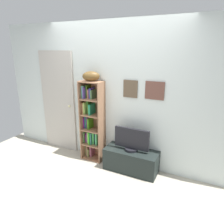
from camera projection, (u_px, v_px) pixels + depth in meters
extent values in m
cube|color=#A8A291|center=(80.00, 195.00, 3.01)|extent=(5.20, 5.20, 0.04)
cube|color=silver|center=(114.00, 95.00, 3.59)|extent=(4.80, 0.06, 2.51)
cube|color=brown|center=(130.00, 89.00, 3.37)|extent=(0.25, 0.02, 0.29)
cube|color=slate|center=(130.00, 89.00, 3.37)|extent=(0.20, 0.01, 0.24)
cube|color=brown|center=(155.00, 91.00, 3.20)|extent=(0.31, 0.02, 0.29)
cube|color=#9A99AB|center=(155.00, 91.00, 3.20)|extent=(0.26, 0.01, 0.24)
cube|color=#93674A|center=(83.00, 120.00, 3.84)|extent=(0.02, 0.26, 1.50)
cube|color=#93674A|center=(102.00, 124.00, 3.67)|extent=(0.02, 0.26, 1.50)
cube|color=#93674A|center=(96.00, 120.00, 3.86)|extent=(0.42, 0.01, 1.50)
cube|color=#93674A|center=(94.00, 158.00, 3.98)|extent=(0.38, 0.25, 0.02)
cube|color=#93674A|center=(93.00, 144.00, 3.89)|extent=(0.38, 0.25, 0.02)
cube|color=#93674A|center=(93.00, 130.00, 3.80)|extent=(0.38, 0.25, 0.02)
cube|color=#93674A|center=(92.00, 115.00, 3.71)|extent=(0.38, 0.25, 0.02)
cube|color=#93674A|center=(92.00, 99.00, 3.62)|extent=(0.38, 0.25, 0.02)
cube|color=#93674A|center=(91.00, 82.00, 3.53)|extent=(0.38, 0.25, 0.02)
cube|color=brown|center=(87.00, 149.00, 4.05)|extent=(0.03, 0.15, 0.22)
cube|color=brown|center=(89.00, 150.00, 4.03)|extent=(0.03, 0.16, 0.22)
cube|color=olive|center=(90.00, 152.00, 4.02)|extent=(0.03, 0.18, 0.16)
cube|color=#88475A|center=(92.00, 150.00, 4.01)|extent=(0.04, 0.14, 0.24)
cube|color=#496837|center=(86.00, 136.00, 3.95)|extent=(0.02, 0.19, 0.23)
cube|color=#621F61|center=(88.00, 137.00, 3.95)|extent=(0.03, 0.16, 0.19)
cube|color=#95B56F|center=(90.00, 137.00, 3.93)|extent=(0.03, 0.16, 0.21)
cube|color=#42943F|center=(91.00, 138.00, 3.92)|extent=(0.03, 0.16, 0.17)
cube|color=green|center=(92.00, 137.00, 3.88)|extent=(0.02, 0.21, 0.24)
cube|color=#2F625E|center=(93.00, 137.00, 3.88)|extent=(0.03, 0.20, 0.23)
cube|color=green|center=(95.00, 137.00, 3.88)|extent=(0.04, 0.16, 0.24)
cube|color=navy|center=(97.00, 137.00, 3.87)|extent=(0.04, 0.14, 0.24)
cube|color=#3FAA5F|center=(98.00, 138.00, 3.83)|extent=(0.03, 0.18, 0.24)
cube|color=purple|center=(86.00, 122.00, 3.88)|extent=(0.02, 0.16, 0.20)
cube|color=#1D635C|center=(87.00, 121.00, 3.86)|extent=(0.03, 0.15, 0.23)
cube|color=#52305B|center=(89.00, 122.00, 3.85)|extent=(0.03, 0.15, 0.23)
cube|color=#3E8E19|center=(90.00, 123.00, 3.83)|extent=(0.03, 0.17, 0.20)
cube|color=#9E6844|center=(85.00, 107.00, 3.77)|extent=(0.04, 0.19, 0.20)
cube|color=#859D46|center=(87.00, 108.00, 3.74)|extent=(0.03, 0.21, 0.22)
cube|color=#3B7B2D|center=(89.00, 107.00, 3.75)|extent=(0.03, 0.15, 0.25)
cube|color=#505717|center=(91.00, 109.00, 3.74)|extent=(0.04, 0.16, 0.16)
cube|color=#228558|center=(92.00, 109.00, 3.70)|extent=(0.03, 0.21, 0.19)
cube|color=#519D80|center=(85.00, 91.00, 3.68)|extent=(0.04, 0.18, 0.22)
cube|color=#5B48A2|center=(86.00, 92.00, 3.66)|extent=(0.02, 0.21, 0.21)
cube|color=#366414|center=(88.00, 91.00, 3.67)|extent=(0.03, 0.14, 0.23)
cube|color=#B16C5E|center=(90.00, 93.00, 3.66)|extent=(0.03, 0.15, 0.16)
cube|color=#443BA9|center=(92.00, 93.00, 3.65)|extent=(0.04, 0.14, 0.18)
cube|color=#4B6F47|center=(93.00, 94.00, 3.62)|extent=(0.03, 0.18, 0.16)
ellipsoid|color=brown|center=(91.00, 76.00, 3.50)|extent=(0.34, 0.28, 0.17)
cube|color=black|center=(131.00, 160.00, 3.53)|extent=(0.92, 0.38, 0.39)
cube|color=black|center=(127.00, 165.00, 3.38)|extent=(0.83, 0.01, 0.25)
cylinder|color=black|center=(131.00, 149.00, 3.47)|extent=(0.22, 0.22, 0.04)
cube|color=black|center=(132.00, 139.00, 3.41)|extent=(0.60, 0.04, 0.36)
cube|color=teal|center=(131.00, 139.00, 3.40)|extent=(0.56, 0.01, 0.32)
cube|color=#B5AFA5|center=(59.00, 102.00, 4.13)|extent=(0.79, 0.04, 2.01)
cube|color=#9A948C|center=(56.00, 82.00, 4.00)|extent=(0.50, 0.01, 0.72)
cube|color=#9A948C|center=(60.00, 123.00, 4.25)|extent=(0.50, 0.01, 0.72)
sphere|color=tan|center=(69.00, 106.00, 3.98)|extent=(0.04, 0.04, 0.04)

